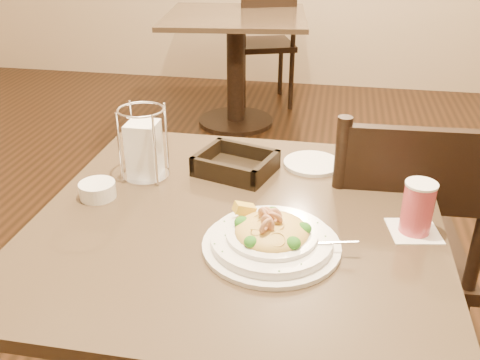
% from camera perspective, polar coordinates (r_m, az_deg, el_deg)
% --- Properties ---
extents(main_table, '(0.90, 0.90, 0.75)m').
position_cam_1_polar(main_table, '(1.34, -0.16, -12.48)').
color(main_table, black).
rests_on(main_table, ground).
extents(background_table, '(1.00, 1.00, 0.75)m').
position_cam_1_polar(background_table, '(3.65, -0.47, 13.61)').
color(background_table, black).
rests_on(background_table, ground).
extents(dining_chair_near, '(0.44, 0.44, 0.93)m').
position_cam_1_polar(dining_chair_near, '(1.61, 16.08, -6.77)').
color(dining_chair_near, black).
rests_on(dining_chair_near, ground).
extents(dining_chair_far, '(0.54, 0.54, 0.93)m').
position_cam_1_polar(dining_chair_far, '(4.05, 2.66, 14.74)').
color(dining_chair_far, black).
rests_on(dining_chair_far, ground).
extents(pasta_bowl, '(0.31, 0.28, 0.09)m').
position_cam_1_polar(pasta_bowl, '(1.09, 3.37, -6.06)').
color(pasta_bowl, white).
rests_on(pasta_bowl, main_table).
extents(drink_glass, '(0.12, 0.12, 0.12)m').
position_cam_1_polar(drink_glass, '(1.18, 18.42, -2.86)').
color(drink_glass, white).
rests_on(drink_glass, main_table).
extents(bread_basket, '(0.22, 0.20, 0.05)m').
position_cam_1_polar(bread_basket, '(1.39, -0.46, 1.58)').
color(bread_basket, black).
rests_on(bread_basket, main_table).
extents(napkin_caddy, '(0.12, 0.12, 0.19)m').
position_cam_1_polar(napkin_caddy, '(1.37, -10.20, 3.38)').
color(napkin_caddy, silver).
rests_on(napkin_caddy, main_table).
extents(side_plate, '(0.19, 0.19, 0.01)m').
position_cam_1_polar(side_plate, '(1.45, 7.70, 1.76)').
color(side_plate, white).
rests_on(side_plate, main_table).
extents(butter_ramekin, '(0.10, 0.10, 0.04)m').
position_cam_1_polar(butter_ramekin, '(1.32, -14.95, -1.04)').
color(butter_ramekin, white).
rests_on(butter_ramekin, main_table).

